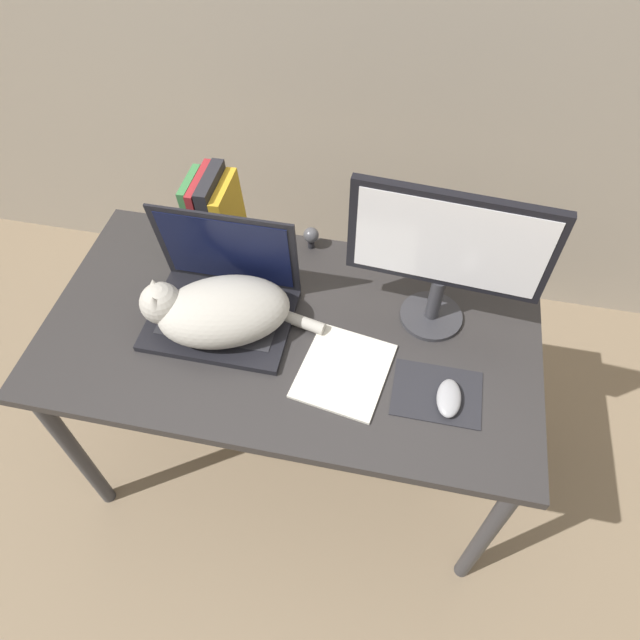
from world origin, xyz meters
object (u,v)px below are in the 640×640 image
computer_mouse (449,398)px  webcam (311,236)px  book_row (215,215)px  notepad (344,371)px  cat (218,311)px  laptop (222,299)px  external_monitor (447,253)px

computer_mouse → webcam: 0.62m
book_row → notepad: book_row is taller
cat → webcam: cat is taller
laptop → book_row: (-0.09, 0.23, 0.07)m
external_monitor → cat: bearing=-164.5°
external_monitor → computer_mouse: (0.06, -0.25, -0.23)m
computer_mouse → webcam: webcam is taller
webcam → external_monitor: bearing=-28.2°
laptop → external_monitor: 0.58m
laptop → webcam: (0.17, 0.29, -0.01)m
external_monitor → computer_mouse: 0.34m
book_row → notepad: size_ratio=0.95×
computer_mouse → external_monitor: bearing=103.7°
laptop → cat: 0.06m
cat → computer_mouse: size_ratio=4.31×
external_monitor → webcam: bearing=151.8°
book_row → computer_mouse: bearing=-29.8°
external_monitor → computer_mouse: external_monitor is taller
cat → external_monitor: size_ratio=0.97×
notepad → webcam: webcam is taller
external_monitor → webcam: 0.46m
notepad → book_row: bearing=140.3°
notepad → webcam: size_ratio=3.81×
external_monitor → notepad: size_ratio=1.76×
laptop → computer_mouse: 0.62m
laptop → webcam: bearing=58.7°
cat → book_row: bearing=108.4°
computer_mouse → book_row: size_ratio=0.42×
external_monitor → webcam: size_ratio=6.70×
webcam → cat: bearing=-115.5°
cat → computer_mouse: (0.59, -0.10, -0.06)m
laptop → computer_mouse: bearing=-14.8°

